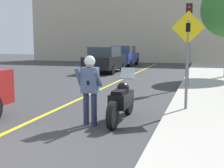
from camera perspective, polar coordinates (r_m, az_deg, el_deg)
The scene contains 8 objects.
road_center_line at distance 11.49m, azimuth -5.02°, elevation -2.29°, with size 0.12×36.00×0.01m.
building_backdrop at distance 30.78m, azimuth 9.88°, elevation 10.39°, with size 28.00×1.20×6.98m.
motorcycle at distance 7.88m, azimuth 1.76°, elevation -3.14°, with size 0.62×2.24×1.31m.
person_biker at distance 7.39m, azimuth -4.08°, elevation 0.13°, with size 0.59×0.46×1.68m.
crossing_sign at distance 8.92m, azimuth 13.63°, elevation 5.95°, with size 0.91×0.08×2.72m.
traffic_light at distance 13.64m, azimuth 13.85°, elevation 9.75°, with size 0.26×0.30×3.46m.
parked_car_black at distance 20.40m, azimuth -1.23°, elevation 4.51°, with size 1.88×4.20×1.68m.
parked_car_blue at distance 25.85m, azimuth 2.12°, elevation 5.19°, with size 1.88×4.20×1.68m.
Camera 1 is at (3.53, -4.54, 2.00)m, focal length 50.00 mm.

